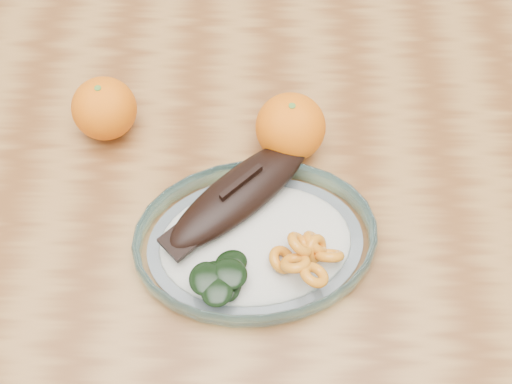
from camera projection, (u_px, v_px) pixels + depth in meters
dining_table at (191, 265)px, 0.83m from camera, size 1.20×0.80×0.75m
plated_meal at (255, 238)px, 0.71m from camera, size 0.54×0.54×0.07m
orange_left at (104, 109)px, 0.78m from camera, size 0.08×0.08×0.08m
orange_right at (290, 127)px, 0.76m from camera, size 0.08×0.08×0.08m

